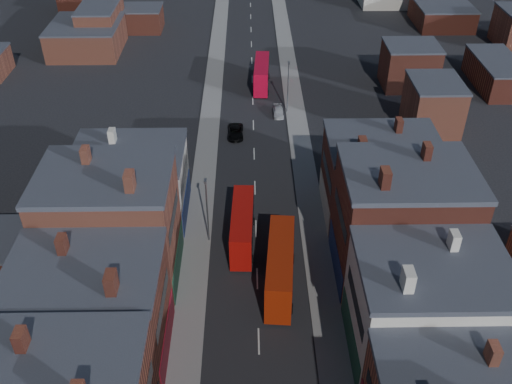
{
  "coord_description": "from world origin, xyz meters",
  "views": [
    {
      "loc": [
        -0.78,
        -17.85,
        40.95
      ],
      "look_at": [
        0.0,
        31.67,
        5.35
      ],
      "focal_mm": 40.0,
      "sensor_mm": 36.0,
      "label": 1
    }
  ],
  "objects_px": {
    "bus_0": "(242,226)",
    "bus_1": "(280,267)",
    "car_3": "(278,112)",
    "bus_2": "(262,74)",
    "car_2": "(236,132)"
  },
  "relations": [
    {
      "from": "car_2",
      "to": "car_3",
      "type": "relative_size",
      "value": 1.25
    },
    {
      "from": "car_2",
      "to": "car_3",
      "type": "height_order",
      "value": "car_2"
    },
    {
      "from": "bus_1",
      "to": "car_2",
      "type": "bearing_deg",
      "value": 104.11
    },
    {
      "from": "bus_0",
      "to": "bus_1",
      "type": "height_order",
      "value": "bus_1"
    },
    {
      "from": "car_3",
      "to": "car_2",
      "type": "bearing_deg",
      "value": -136.54
    },
    {
      "from": "car_3",
      "to": "bus_2",
      "type": "bearing_deg",
      "value": 102.14
    },
    {
      "from": "bus_0",
      "to": "car_2",
      "type": "distance_m",
      "value": 23.32
    },
    {
      "from": "bus_2",
      "to": "car_3",
      "type": "xyz_separation_m",
      "value": [
        2.3,
        -10.0,
        -1.74
      ]
    },
    {
      "from": "bus_2",
      "to": "car_3",
      "type": "height_order",
      "value": "bus_2"
    },
    {
      "from": "car_2",
      "to": "bus_0",
      "type": "bearing_deg",
      "value": -87.78
    },
    {
      "from": "car_2",
      "to": "car_3",
      "type": "bearing_deg",
      "value": 43.86
    },
    {
      "from": "bus_2",
      "to": "car_3",
      "type": "bearing_deg",
      "value": -73.79
    },
    {
      "from": "bus_0",
      "to": "car_3",
      "type": "relative_size",
      "value": 2.67
    },
    {
      "from": "bus_0",
      "to": "bus_1",
      "type": "xyz_separation_m",
      "value": [
        3.72,
        -6.65,
        0.24
      ]
    },
    {
      "from": "bus_1",
      "to": "car_2",
      "type": "distance_m",
      "value": 30.32
    }
  ]
}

